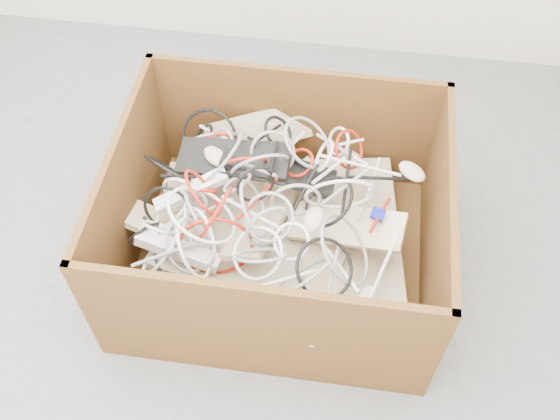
# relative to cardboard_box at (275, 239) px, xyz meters

# --- Properties ---
(ground) EXTENTS (3.00, 3.00, 0.00)m
(ground) POSITION_rel_cardboard_box_xyz_m (-0.28, -0.18, -0.15)
(ground) COLOR #575759
(ground) RESTS_ON ground
(room_shell) EXTENTS (3.04, 3.04, 2.50)m
(room_shell) POSITION_rel_cardboard_box_xyz_m (-0.28, -0.18, 1.10)
(room_shell) COLOR silver
(room_shell) RESTS_ON ground
(cardboard_box) EXTENTS (1.12, 0.93, 0.57)m
(cardboard_box) POSITION_rel_cardboard_box_xyz_m (0.00, 0.00, 0.00)
(cardboard_box) COLOR #3E250F
(cardboard_box) RESTS_ON ground
(keyboard_pile) EXTENTS (1.02, 0.97, 0.36)m
(keyboard_pile) POSITION_rel_cardboard_box_xyz_m (-0.01, 0.04, 0.12)
(keyboard_pile) COLOR #CEB891
(keyboard_pile) RESTS_ON cardboard_box
(mice_scatter) EXTENTS (0.81, 0.72, 0.20)m
(mice_scatter) POSITION_rel_cardboard_box_xyz_m (0.11, -0.05, 0.20)
(mice_scatter) COLOR #BCAD97
(mice_scatter) RESTS_ON keyboard_pile
(power_strip_left) EXTENTS (0.26, 0.18, 0.11)m
(power_strip_left) POSITION_rel_cardboard_box_xyz_m (-0.29, 0.01, 0.22)
(power_strip_left) COLOR silver
(power_strip_left) RESTS_ON keyboard_pile
(power_strip_right) EXTENTS (0.30, 0.10, 0.10)m
(power_strip_right) POSITION_rel_cardboard_box_xyz_m (-0.29, -0.21, 0.17)
(power_strip_right) COLOR silver
(power_strip_right) RESTS_ON keyboard_pile
(vga_plug) EXTENTS (0.06, 0.05, 0.03)m
(vga_plug) POSITION_rel_cardboard_box_xyz_m (0.35, -0.00, 0.22)
(vga_plug) COLOR #0C12B9
(vga_plug) RESTS_ON keyboard_pile
(cable_tangle) EXTENTS (1.00, 0.80, 0.42)m
(cable_tangle) POSITION_rel_cardboard_box_xyz_m (-0.10, -0.04, 0.25)
(cable_tangle) COLOR silver
(cable_tangle) RESTS_ON keyboard_pile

